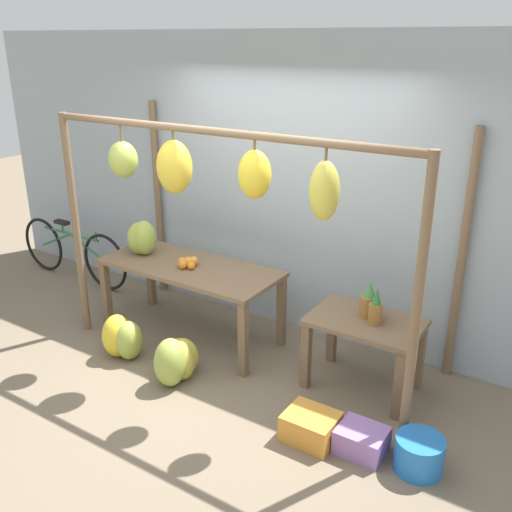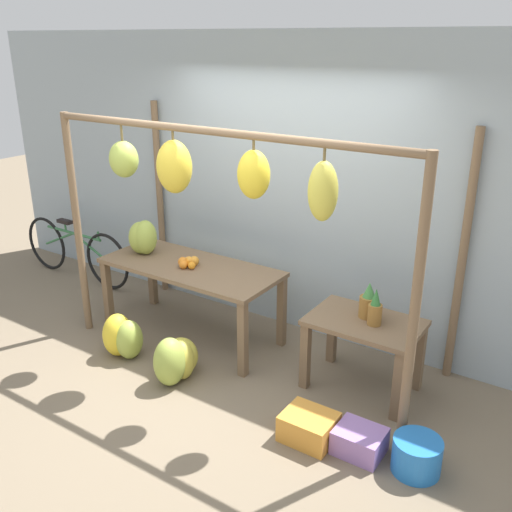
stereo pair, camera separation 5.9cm
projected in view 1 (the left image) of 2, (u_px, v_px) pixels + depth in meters
The scene contains 14 objects.
ground_plane at pixel (203, 389), 4.72m from camera, with size 20.00×20.00×0.00m, color #756651.
shop_wall_back at pixel (292, 189), 5.34m from camera, with size 8.00×0.08×2.80m.
stall_awning at pixel (221, 192), 4.47m from camera, with size 3.31×1.30×2.12m.
display_table_main at pixel (190, 275), 5.36m from camera, with size 1.73×0.73×0.73m.
display_table_side at pixel (364, 334), 4.59m from camera, with size 0.89×0.59×0.62m.
banana_pile_on_table at pixel (142, 238), 5.56m from camera, with size 0.35×0.35×0.34m.
orange_pile at pixel (187, 263), 5.28m from camera, with size 0.19×0.20×0.09m.
pineapple_cluster at pixel (371, 304), 4.51m from camera, with size 0.22×0.22×0.31m.
banana_pile_ground_left at pixel (122, 338), 5.14m from camera, with size 0.40×0.32×0.41m.
banana_pile_ground_right at pixel (176, 359), 4.81m from camera, with size 0.43×0.53×0.43m.
fruit_crate_white at pixel (311, 426), 4.11m from camera, with size 0.37×0.31×0.20m.
blue_bucket at pixel (419, 454), 3.81m from camera, with size 0.33×0.33×0.24m.
parked_bicycle at pixel (73, 252), 6.75m from camera, with size 1.76×0.08×0.71m.
fruit_crate_purple at pixel (362, 440), 3.99m from camera, with size 0.33×0.28×0.18m.
Camera 1 is at (2.54, -3.13, 2.73)m, focal length 40.00 mm.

